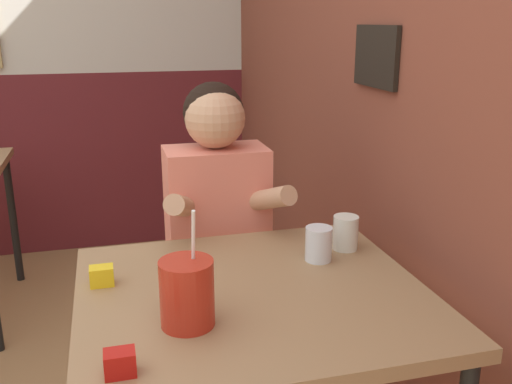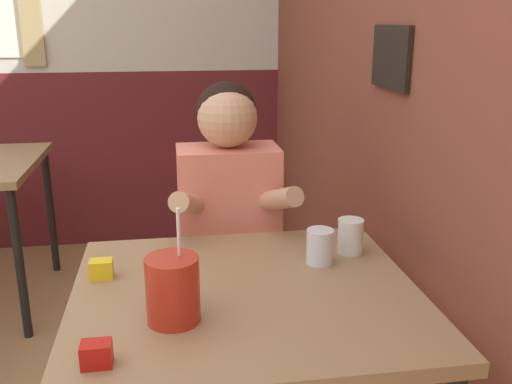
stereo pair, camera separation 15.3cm
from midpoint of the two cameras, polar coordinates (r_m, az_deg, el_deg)
The scene contains 8 objects.
brick_wall_right at distance 2.43m, azimuth 4.73°, elevation 15.57°, with size 0.08×4.59×2.70m.
main_table at distance 1.49m, azimuth -3.33°, elevation -12.47°, with size 0.87×0.78×0.75m.
person_seated at distance 2.00m, azimuth -6.05°, elevation -5.79°, with size 0.42×0.40×1.21m.
cocktail_pitcher at distance 1.29m, azimuth -10.36°, elevation -9.98°, with size 0.12×0.12×0.27m.
glass_near_pitcher at distance 1.61m, azimuth 3.57°, elevation -5.25°, with size 0.08×0.08×0.10m.
glass_center at distance 1.69m, azimuth 6.40°, elevation -4.11°, with size 0.07×0.07×0.10m.
condiment_ketchup at distance 1.18m, azimuth -17.26°, elevation -16.24°, with size 0.06×0.04×0.05m.
condiment_mustard at distance 1.54m, azimuth -17.98°, elevation -8.05°, with size 0.06×0.04×0.05m.
Camera 1 is at (0.58, -0.98, 1.40)m, focal length 40.00 mm.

